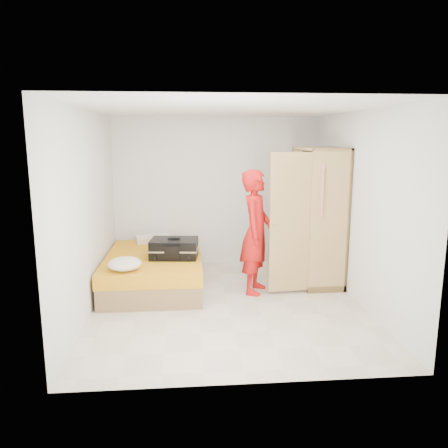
{
  "coord_description": "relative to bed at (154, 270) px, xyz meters",
  "views": [
    {
      "loc": [
        -0.53,
        -5.65,
        2.24
      ],
      "look_at": [
        0.0,
        0.61,
        1.0
      ],
      "focal_mm": 35.0,
      "sensor_mm": 36.0,
      "label": 1
    }
  ],
  "objects": [
    {
      "name": "person",
      "position": [
        1.51,
        -0.35,
        0.65
      ],
      "size": [
        0.64,
        0.77,
        1.8
      ],
      "primitive_type": "imported",
      "rotation": [
        0.0,
        0.0,
        1.21
      ],
      "color": "red",
      "rests_on": "ground"
    },
    {
      "name": "round_cushion",
      "position": [
        -0.33,
        -0.75,
        0.33
      ],
      "size": [
        0.45,
        0.45,
        0.17
      ],
      "primitive_type": "ellipsoid",
      "color": "silver",
      "rests_on": "bed"
    },
    {
      "name": "pillow",
      "position": [
        -0.06,
        0.85,
        0.3
      ],
      "size": [
        0.63,
        0.42,
        0.11
      ],
      "primitive_type": "cube",
      "rotation": [
        0.0,
        0.0,
        0.23
      ],
      "color": "silver",
      "rests_on": "bed"
    },
    {
      "name": "wardrobe",
      "position": [
        2.5,
        0.03,
        0.75
      ],
      "size": [
        1.17,
        1.22,
        2.1
      ],
      "color": "tan",
      "rests_on": "ground"
    },
    {
      "name": "suitcase",
      "position": [
        0.32,
        -0.16,
        0.38
      ],
      "size": [
        0.75,
        0.59,
        0.3
      ],
      "rotation": [
        0.0,
        0.0,
        -0.1
      ],
      "color": "black",
      "rests_on": "bed"
    },
    {
      "name": "bed",
      "position": [
        0.0,
        0.0,
        0.0
      ],
      "size": [
        1.42,
        2.02,
        0.5
      ],
      "color": "olive",
      "rests_on": "ground"
    },
    {
      "name": "room",
      "position": [
        1.05,
        -0.82,
        1.05
      ],
      "size": [
        4.0,
        4.02,
        2.6
      ],
      "color": "beige",
      "rests_on": "ground"
    }
  ]
}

